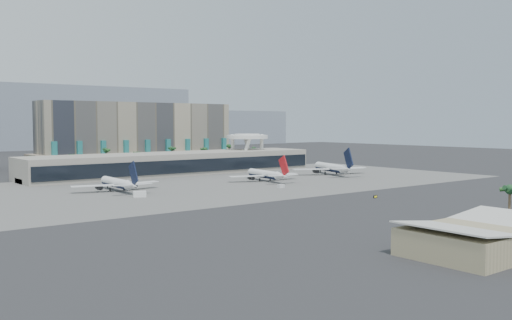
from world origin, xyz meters
TOP-DOWN VIEW (x-y plane):
  - ground at (0.00, 0.00)m, footprint 900.00×900.00m
  - apron_pad at (0.00, 55.00)m, footprint 260.00×130.00m
  - mountain_ridge at (27.88, 470.00)m, footprint 680.00×60.00m
  - hotel at (10.00, 174.41)m, footprint 140.00×30.00m
  - terminal at (0.00, 109.84)m, footprint 170.00×32.50m
  - saucer_structure at (55.00, 116.00)m, footprint 26.00×26.00m
  - palm_row at (7.00, 145.00)m, footprint 157.80×2.80m
  - hangar_left at (-45.00, -102.00)m, footprint 36.65×22.60m
  - airliner_left at (-60.20, 54.54)m, footprint 38.61×39.80m
  - airliner_centre at (15.06, 48.27)m, footprint 37.99×39.37m
  - airliner_right at (65.76, 52.74)m, footprint 42.85×44.32m
  - service_vehicle_a at (-61.94, 30.92)m, footprint 5.44×4.04m
  - service_vehicle_b at (1.50, 21.02)m, footprint 3.25×2.03m
  - taxiway_sign at (8.10, -26.89)m, footprint 2.31×0.62m
  - near_palm_a at (-8.17, -88.50)m, footprint 6.00×6.00m

SIDE VIEW (x-z plane):
  - ground at x=0.00m, z-range 0.00..0.00m
  - apron_pad at x=0.00m, z-range 0.00..0.06m
  - taxiway_sign at x=8.10m, z-range 0.00..1.04m
  - service_vehicle_b at x=1.50m, z-range 0.00..1.60m
  - service_vehicle_a at x=-61.94m, z-range 0.00..2.40m
  - hangar_left at x=-45.00m, z-range -0.58..6.98m
  - airliner_centre at x=15.06m, z-range -3.38..10.26m
  - airliner_left at x=-60.20m, z-range -3.40..10.33m
  - airliner_right at x=65.76m, z-range -3.93..11.94m
  - terminal at x=0.00m, z-range -0.73..13.77m
  - near_palm_a at x=-8.17m, z-range 2.96..14.52m
  - palm_row at x=7.00m, z-range 3.95..17.05m
  - hotel at x=10.00m, z-range -4.19..37.81m
  - saucer_structure at x=55.00m, z-range 7.51..29.40m
  - mountain_ridge at x=27.88m, z-range -5.11..64.89m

